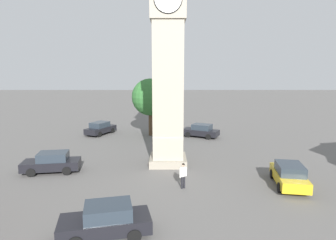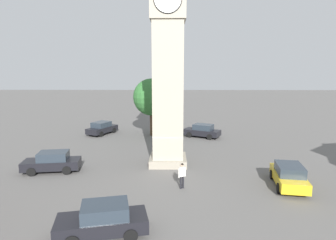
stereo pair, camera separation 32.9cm
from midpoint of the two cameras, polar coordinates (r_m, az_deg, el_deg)
ground_plane at (r=23.81m, az=0.40°, el=-8.67°), size 200.00×200.00×0.00m
clock_tower at (r=23.02m, az=0.44°, el=20.07°), size 3.58×3.58×19.93m
car_blue_kerb at (r=35.51m, az=-12.74°, el=-1.56°), size 3.31×4.45×1.53m
car_silver_kerb at (r=20.66m, az=23.33°, el=-10.10°), size 2.34×4.35×1.53m
car_red_corner at (r=14.11m, az=-12.16°, el=-18.87°), size 4.40×2.54×1.53m
car_white_side at (r=33.25m, az=7.10°, el=-2.14°), size 4.44×3.38×1.53m
car_black_far at (r=23.38m, az=-21.69°, el=-7.74°), size 4.33×2.29×1.53m
pedestrian at (r=18.70m, az=3.32°, el=-10.57°), size 0.49×0.38×1.69m
tree at (r=33.57m, az=-3.01°, el=4.55°), size 4.32×4.32×6.73m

